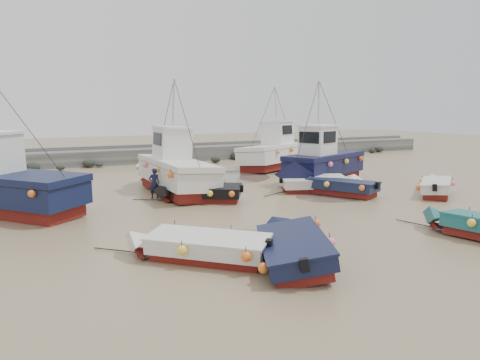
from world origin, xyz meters
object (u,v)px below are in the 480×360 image
at_px(dinghy_1, 295,243).
at_px(dinghy_5, 320,182).
at_px(cabin_boat_1, 172,168).
at_px(cabin_boat_2, 320,162).
at_px(cabin_boat_3, 278,151).
at_px(cabin_boat_0, 2,184).
at_px(person, 155,198).
at_px(dinghy_0, 197,243).
at_px(dinghy_3, 437,184).
at_px(dinghy_6, 336,185).
at_px(dinghy_4, 200,191).

xyz_separation_m(dinghy_1, dinghy_5, (7.79, 9.46, 0.01)).
bearing_deg(cabin_boat_1, cabin_boat_2, -9.51).
bearing_deg(dinghy_5, cabin_boat_3, -178.24).
xyz_separation_m(cabin_boat_0, person, (7.03, 0.36, -1.34)).
xyz_separation_m(dinghy_1, cabin_boat_1, (0.27, 12.94, 0.80)).
distance_m(cabin_boat_0, person, 7.17).
height_order(cabin_boat_0, cabin_boat_3, same).
height_order(dinghy_0, dinghy_1, same).
distance_m(dinghy_0, cabin_boat_0, 11.39).
height_order(dinghy_3, cabin_boat_1, cabin_boat_1).
bearing_deg(dinghy_6, dinghy_1, -161.72).
height_order(cabin_boat_1, person, cabin_boat_1).
bearing_deg(cabin_boat_0, dinghy_6, -49.80).
bearing_deg(cabin_boat_1, cabin_boat_3, 29.69).
relative_size(cabin_boat_1, cabin_boat_3, 1.16).
relative_size(dinghy_4, cabin_boat_1, 0.50).
height_order(dinghy_5, cabin_boat_3, cabin_boat_3).
bearing_deg(person, dinghy_4, 133.58).
relative_size(dinghy_5, dinghy_6, 1.03).
relative_size(dinghy_4, dinghy_6, 0.90).
relative_size(dinghy_3, cabin_boat_2, 0.54).
height_order(cabin_boat_2, cabin_boat_3, same).
bearing_deg(dinghy_4, dinghy_3, -76.20).
height_order(dinghy_1, person, dinghy_1).
distance_m(dinghy_4, dinghy_5, 7.09).
bearing_deg(cabin_boat_0, dinghy_4, -48.98).
bearing_deg(dinghy_0, dinghy_4, 21.98).
bearing_deg(dinghy_4, cabin_boat_1, 39.01).
bearing_deg(cabin_boat_1, dinghy_4, -83.11).
relative_size(dinghy_0, dinghy_6, 0.85).
bearing_deg(cabin_boat_1, person, -137.47).
bearing_deg(cabin_boat_3, dinghy_0, -64.87).
distance_m(cabin_boat_0, cabin_boat_1, 8.60).
bearing_deg(dinghy_3, cabin_boat_3, 150.10).
bearing_deg(cabin_boat_0, dinghy_0, -100.82).
relative_size(dinghy_0, cabin_boat_0, 0.56).
relative_size(dinghy_0, person, 3.04).
xyz_separation_m(dinghy_3, dinghy_4, (-12.26, 3.87, 0.01)).
height_order(dinghy_3, dinghy_6, same).
relative_size(dinghy_5, cabin_boat_1, 0.57).
relative_size(dinghy_5, cabin_boat_2, 0.64).
bearing_deg(person, cabin_boat_1, -137.86).
distance_m(dinghy_1, dinghy_3, 14.24).
bearing_deg(dinghy_3, cabin_boat_1, -158.26).
distance_m(dinghy_3, dinghy_5, 6.28).
relative_size(cabin_boat_0, cabin_boat_3, 0.98).
xyz_separation_m(cabin_boat_0, cabin_boat_3, (18.95, 7.87, 0.03)).
bearing_deg(dinghy_4, dinghy_1, -152.79).
bearing_deg(dinghy_1, dinghy_3, 48.99).
height_order(cabin_boat_3, person, cabin_boat_3).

